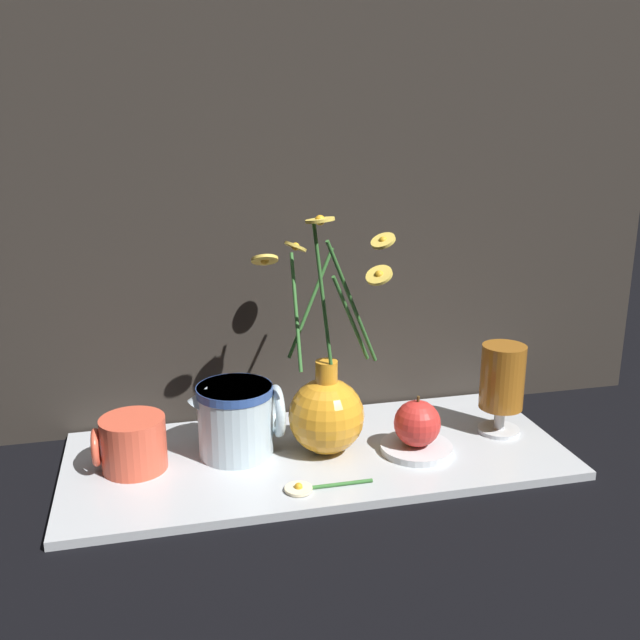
# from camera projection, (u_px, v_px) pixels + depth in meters

# --- Properties ---
(ground_plane) EXTENTS (6.00, 6.00, 0.00)m
(ground_plane) POSITION_uv_depth(u_px,v_px,m) (317.00, 459.00, 1.02)
(ground_plane) COLOR black
(shelf) EXTENTS (0.71, 0.30, 0.01)m
(shelf) POSITION_uv_depth(u_px,v_px,m) (317.00, 455.00, 1.02)
(shelf) COLOR #B2B7BC
(shelf) RESTS_ON ground_plane
(backdrop_wall) EXTENTS (1.21, 0.02, 1.10)m
(backdrop_wall) POSITION_uv_depth(u_px,v_px,m) (291.00, 61.00, 1.02)
(backdrop_wall) COLOR #2D2823
(backdrop_wall) RESTS_ON ground_plane
(vase_with_flowers) EXTENTS (0.18, 0.19, 0.34)m
(vase_with_flowers) POSITION_uv_depth(u_px,v_px,m) (326.00, 408.00, 1.01)
(vase_with_flowers) COLOR orange
(vase_with_flowers) RESTS_ON shelf
(yellow_mug) EXTENTS (0.10, 0.09, 0.07)m
(yellow_mug) POSITION_uv_depth(u_px,v_px,m) (132.00, 444.00, 0.96)
(yellow_mug) COLOR #DB5138
(yellow_mug) RESTS_ON shelf
(ceramic_pitcher) EXTENTS (0.13, 0.11, 0.11)m
(ceramic_pitcher) POSITION_uv_depth(u_px,v_px,m) (237.00, 416.00, 1.00)
(ceramic_pitcher) COLOR silver
(ceramic_pitcher) RESTS_ON shelf
(tea_glass) EXTENTS (0.07, 0.07, 0.14)m
(tea_glass) POSITION_uv_depth(u_px,v_px,m) (501.00, 379.00, 1.07)
(tea_glass) COLOR silver
(tea_glass) RESTS_ON shelf
(saucer_plate) EXTENTS (0.10, 0.10, 0.01)m
(saucer_plate) POSITION_uv_depth(u_px,v_px,m) (416.00, 448.00, 1.02)
(saucer_plate) COLOR silver
(saucer_plate) RESTS_ON shelf
(orange_fruit) EXTENTS (0.07, 0.07, 0.07)m
(orange_fruit) POSITION_uv_depth(u_px,v_px,m) (417.00, 423.00, 1.01)
(orange_fruit) COLOR red
(orange_fruit) RESTS_ON saucer_plate
(loose_daisy) EXTENTS (0.12, 0.04, 0.01)m
(loose_daisy) POSITION_uv_depth(u_px,v_px,m) (309.00, 487.00, 0.92)
(loose_daisy) COLOR #336B2D
(loose_daisy) RESTS_ON shelf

